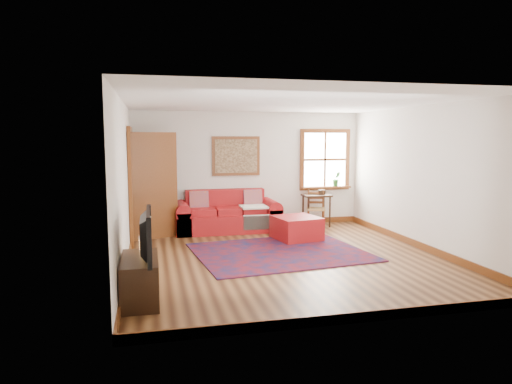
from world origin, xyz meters
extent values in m
plane|color=#3C2010|center=(0.00, 0.00, 0.00)|extent=(5.50, 5.50, 0.00)
cube|color=silver|center=(0.00, 2.75, 1.25)|extent=(5.00, 0.04, 2.50)
cube|color=silver|center=(0.00, -2.75, 1.25)|extent=(5.00, 0.04, 2.50)
cube|color=silver|center=(-2.50, 0.00, 1.25)|extent=(0.04, 5.50, 2.50)
cube|color=silver|center=(2.50, 0.00, 1.25)|extent=(0.04, 5.50, 2.50)
cube|color=white|center=(0.00, 0.00, 2.50)|extent=(5.00, 5.50, 0.04)
cube|color=brown|center=(0.00, 2.73, 0.06)|extent=(5.00, 0.03, 0.12)
cube|color=brown|center=(-2.48, 0.00, 0.06)|extent=(0.03, 5.50, 0.12)
cube|color=brown|center=(2.48, 0.00, 0.06)|extent=(0.03, 5.50, 0.12)
cube|color=white|center=(1.75, 2.73, 1.45)|extent=(1.00, 0.02, 1.20)
cube|color=brown|center=(1.75, 2.72, 2.09)|extent=(1.18, 0.06, 0.09)
cube|color=brown|center=(1.75, 2.72, 0.80)|extent=(1.18, 0.06, 0.09)
cube|color=brown|center=(1.21, 2.72, 1.45)|extent=(0.09, 0.06, 1.20)
cube|color=brown|center=(2.29, 2.72, 1.45)|extent=(0.09, 0.06, 1.20)
cube|color=brown|center=(1.75, 2.72, 1.45)|extent=(1.00, 0.04, 0.05)
cube|color=brown|center=(1.75, 2.65, 0.83)|extent=(1.15, 0.20, 0.04)
imported|color=#256B2B|center=(2.00, 2.63, 1.01)|extent=(0.18, 0.15, 0.33)
cube|color=black|center=(-2.49, 1.60, 1.02)|extent=(0.02, 0.90, 2.05)
cube|color=brown|center=(-2.46, 1.11, 1.02)|extent=(0.06, 0.09, 2.05)
cube|color=brown|center=(-2.46, 2.10, 1.02)|extent=(0.06, 0.09, 2.05)
cube|color=brown|center=(-2.46, 1.60, 2.09)|extent=(0.06, 1.08, 0.09)
cube|color=brown|center=(-2.04, 1.90, 1.02)|extent=(0.86, 0.35, 2.05)
cube|color=silver|center=(-2.04, 1.90, 1.13)|extent=(0.56, 0.22, 1.33)
cube|color=brown|center=(-0.30, 2.73, 1.55)|extent=(1.05, 0.04, 0.85)
cube|color=tan|center=(-0.30, 2.69, 1.55)|extent=(0.92, 0.03, 0.72)
cube|color=#600D13|center=(0.00, 0.29, 0.01)|extent=(3.04, 2.55, 0.02)
cube|color=#A11418|center=(-0.57, 2.27, 0.19)|extent=(2.17, 0.89, 0.38)
cube|color=#A11418|center=(-0.57, 2.60, 0.61)|extent=(1.68, 0.24, 0.47)
cube|color=#A11418|center=(-1.50, 2.27, 0.24)|extent=(0.30, 0.89, 0.47)
cube|color=#A11418|center=(0.36, 2.27, 0.24)|extent=(0.30, 0.89, 0.47)
cube|color=orange|center=(-1.14, 2.44, 0.64)|extent=(0.40, 0.19, 0.41)
cube|color=orange|center=(0.01, 2.44, 0.64)|extent=(0.40, 0.19, 0.41)
cube|color=silver|center=(-0.05, 2.10, 0.52)|extent=(0.55, 0.49, 0.04)
cube|color=#A11418|center=(0.58, 1.17, 0.22)|extent=(0.92, 0.92, 0.45)
cube|color=black|center=(1.42, 2.35, 0.69)|extent=(0.59, 0.44, 0.04)
cylinder|color=black|center=(1.18, 2.17, 0.33)|extent=(0.04, 0.04, 0.67)
cylinder|color=black|center=(1.67, 2.17, 0.33)|extent=(0.04, 0.04, 0.67)
cylinder|color=black|center=(1.18, 2.53, 0.33)|extent=(0.04, 0.04, 0.67)
cylinder|color=black|center=(1.67, 2.53, 0.33)|extent=(0.04, 0.04, 0.67)
cube|color=tan|center=(1.36, 2.21, 0.41)|extent=(0.47, 0.46, 0.04)
cylinder|color=brown|center=(1.16, 2.12, 0.19)|extent=(0.04, 0.04, 0.39)
cylinder|color=brown|center=(1.47, 2.02, 0.19)|extent=(0.04, 0.04, 0.39)
cylinder|color=brown|center=(1.25, 2.41, 0.41)|extent=(0.04, 0.04, 0.82)
cylinder|color=brown|center=(1.56, 2.31, 0.41)|extent=(0.04, 0.04, 0.82)
cube|color=brown|center=(1.41, 2.36, 0.63)|extent=(0.32, 0.13, 0.25)
cube|color=black|center=(-2.27, -1.54, 0.26)|extent=(0.43, 0.96, 0.53)
imported|color=black|center=(-2.25, -1.60, 0.82)|extent=(0.13, 1.00, 0.58)
cylinder|color=silver|center=(-2.22, -1.13, 0.62)|extent=(0.12, 0.12, 0.18)
cylinder|color=#FFA53F|center=(-2.22, -1.13, 0.59)|extent=(0.07, 0.07, 0.12)
camera|label=1|loc=(-2.11, -7.00, 1.95)|focal=32.00mm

